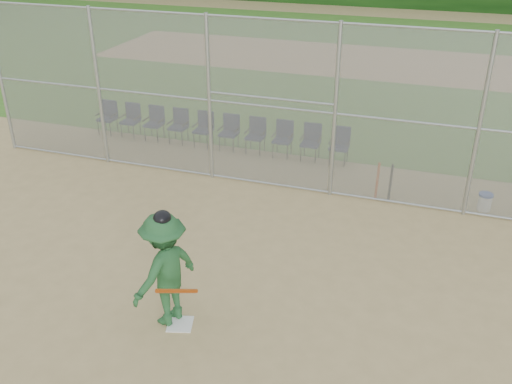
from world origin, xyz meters
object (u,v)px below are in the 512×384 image
(home_plate, at_px, (180,324))
(chair_0, at_px, (107,118))
(batter_at_plate, at_px, (165,269))
(water_cooler, at_px, (485,202))

(home_plate, distance_m, chair_0, 9.24)
(home_plate, xyz_separation_m, batter_at_plate, (-0.23, 0.07, 0.98))
(home_plate, height_order, chair_0, chair_0)
(home_plate, bearing_deg, chair_0, 128.62)
(batter_at_plate, height_order, water_cooler, batter_at_plate)
(batter_at_plate, bearing_deg, chair_0, 127.76)
(chair_0, bearing_deg, batter_at_plate, -52.24)
(home_plate, height_order, batter_at_plate, batter_at_plate)
(batter_at_plate, xyz_separation_m, chair_0, (-5.53, 7.14, -0.51))
(water_cooler, bearing_deg, batter_at_plate, -131.47)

